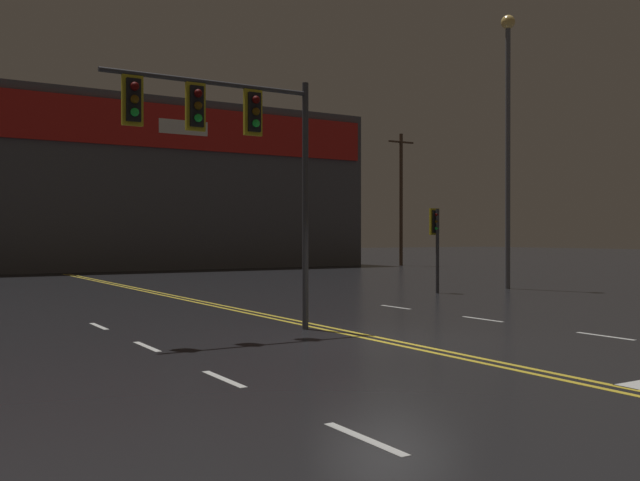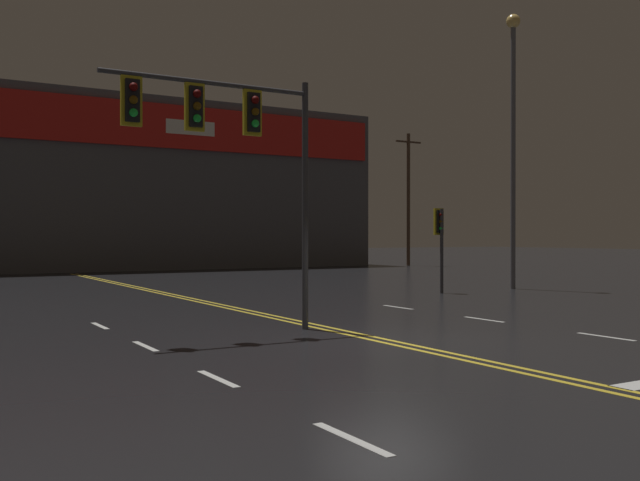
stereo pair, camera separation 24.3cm
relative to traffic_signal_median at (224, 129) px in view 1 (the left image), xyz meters
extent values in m
plane|color=black|center=(2.46, -2.45, -4.36)|extent=(200.00, 200.00, 0.00)
cube|color=gold|center=(2.31, -2.45, -4.36)|extent=(0.12, 60.00, 0.01)
cube|color=gold|center=(2.61, -2.45, -4.36)|extent=(0.12, 60.00, 0.01)
cube|color=silver|center=(-1.87, -7.85, -4.36)|extent=(0.12, 1.40, 0.01)
cube|color=silver|center=(-1.87, -4.25, -4.36)|extent=(0.12, 1.40, 0.01)
cube|color=silver|center=(-1.87, -0.65, -4.36)|extent=(0.12, 1.40, 0.01)
cube|color=silver|center=(-1.87, 2.95, -4.36)|extent=(0.12, 1.40, 0.01)
cube|color=silver|center=(6.78, -4.25, -4.36)|extent=(0.12, 1.40, 0.01)
cube|color=silver|center=(6.78, -0.65, -4.36)|extent=(0.12, 1.40, 0.01)
cube|color=silver|center=(6.78, 2.95, -4.36)|extent=(0.12, 1.40, 0.01)
cylinder|color=#38383D|center=(1.99, 0.01, -1.58)|extent=(0.14, 0.14, 5.56)
cylinder|color=#38383D|center=(-0.31, 0.01, 0.95)|extent=(4.59, 0.10, 0.10)
cube|color=black|center=(0.68, 0.01, 0.41)|extent=(0.28, 0.24, 0.84)
cube|color=gold|center=(0.68, 0.01, 0.41)|extent=(0.42, 0.08, 0.99)
sphere|color=#500705|center=(0.68, -0.14, 0.66)|extent=(0.17, 0.17, 0.17)
sphere|color=#543707|center=(0.68, -0.14, 0.41)|extent=(0.17, 0.17, 0.17)
sphere|color=green|center=(0.68, -0.14, 0.15)|extent=(0.17, 0.17, 0.17)
cube|color=black|center=(-0.64, 0.01, 0.41)|extent=(0.28, 0.24, 0.84)
cube|color=gold|center=(-0.64, 0.01, 0.41)|extent=(0.42, 0.08, 0.99)
sphere|color=#500705|center=(-0.64, -0.14, 0.66)|extent=(0.17, 0.17, 0.17)
sphere|color=#543707|center=(-0.64, -0.14, 0.41)|extent=(0.17, 0.17, 0.17)
sphere|color=green|center=(-0.64, -0.14, 0.15)|extent=(0.17, 0.17, 0.17)
cube|color=black|center=(-1.95, 0.01, 0.41)|extent=(0.28, 0.24, 0.84)
cube|color=gold|center=(-1.95, 0.01, 0.41)|extent=(0.42, 0.08, 0.99)
sphere|color=#500705|center=(-1.95, -0.14, 0.66)|extent=(0.17, 0.17, 0.17)
sphere|color=#543707|center=(-1.95, -0.14, 0.41)|extent=(0.17, 0.17, 0.17)
sphere|color=green|center=(-1.95, -0.14, 0.15)|extent=(0.17, 0.17, 0.17)
cylinder|color=#38383D|center=(11.34, 6.38, -2.80)|extent=(0.13, 0.13, 3.12)
cube|color=black|center=(11.34, 6.56, -1.71)|extent=(0.28, 0.24, 0.84)
cube|color=gold|center=(11.34, 6.56, -1.71)|extent=(0.42, 0.08, 0.99)
sphere|color=#500705|center=(11.34, 6.40, -1.46)|extent=(0.17, 0.17, 0.17)
sphere|color=#543707|center=(11.34, 6.40, -1.71)|extent=(0.17, 0.17, 0.17)
sphere|color=green|center=(11.34, 6.40, -1.96)|extent=(0.17, 0.17, 0.17)
cylinder|color=#59595E|center=(15.26, 6.66, 0.91)|extent=(0.20, 0.20, 10.55)
sphere|color=#F4C666|center=(15.26, 6.66, 6.35)|extent=(0.56, 0.56, 0.56)
cube|color=#4C4C51|center=(2.46, 33.90, 1.06)|extent=(41.98, 10.00, 10.85)
cube|color=red|center=(2.46, 28.80, 4.59)|extent=(41.14, 0.20, 2.71)
cube|color=white|center=(9.80, 28.75, 4.59)|extent=(3.20, 0.16, 0.90)
cylinder|color=#4C3828|center=(25.81, 27.23, 0.42)|extent=(0.26, 0.26, 9.57)
cube|color=#4C3828|center=(25.81, 27.23, 4.61)|extent=(2.20, 0.12, 0.12)
camera|label=1|loc=(-6.07, -13.87, -2.28)|focal=40.00mm
camera|label=2|loc=(-5.86, -14.00, -2.28)|focal=40.00mm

